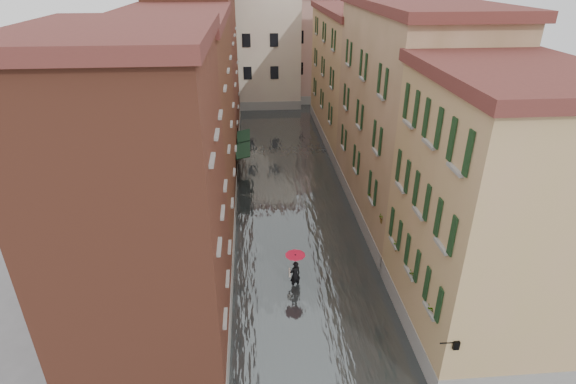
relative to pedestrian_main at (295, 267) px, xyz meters
name	(u,v)px	position (x,y,z in m)	size (l,w,h in m)	color
ground	(312,304)	(0.73, -1.38, -1.30)	(120.00, 120.00, 0.00)	#575759
floodwater	(290,188)	(0.73, 11.62, -1.20)	(10.00, 60.00, 0.20)	#404546
building_left_near	(143,217)	(-6.27, -3.38, 5.20)	(6.00, 8.00, 13.00)	brown
building_left_mid	(181,131)	(-6.27, 7.62, 4.95)	(6.00, 14.00, 12.50)	brown
building_left_far	(202,68)	(-6.27, 22.62, 5.70)	(6.00, 16.00, 14.00)	brown
building_right_near	(489,219)	(7.73, -3.38, 4.45)	(6.00, 8.00, 11.50)	tan
building_right_mid	(407,121)	(7.73, 7.62, 5.20)	(6.00, 14.00, 13.00)	tan
building_right_far	(355,79)	(7.73, 22.62, 4.45)	(6.00, 16.00, 11.50)	tan
building_end_cream	(247,48)	(-2.27, 36.62, 5.20)	(12.00, 9.00, 13.00)	beige
building_end_pink	(320,49)	(6.73, 38.62, 4.70)	(10.00, 9.00, 12.00)	tan
awning_near	(243,151)	(-2.75, 13.52, 1.17)	(1.09, 3.19, 2.80)	#17341F
awning_far	(243,137)	(-2.76, 16.78, 1.16)	(1.09, 2.90, 2.80)	#17341F
wall_lantern	(455,344)	(5.06, -7.38, 1.70)	(0.71, 0.22, 0.35)	black
window_planters	(398,238)	(4.85, -1.07, 2.21)	(0.59, 10.52, 0.84)	brown
pedestrian_main	(295,267)	(0.00, 0.00, 0.00)	(1.04, 1.04, 2.06)	black
pedestrian_far	(245,138)	(-2.65, 21.09, -0.50)	(0.78, 0.61, 1.61)	#232326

